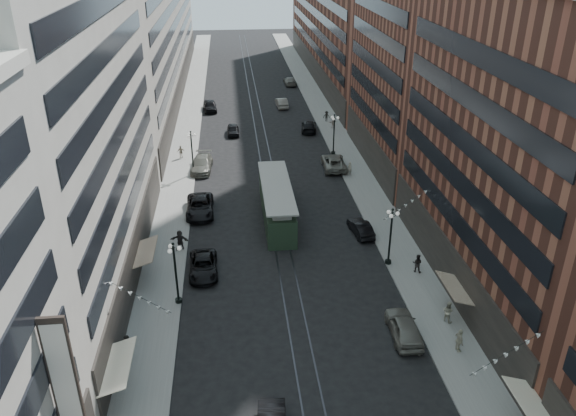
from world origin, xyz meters
name	(u,v)px	position (x,y,z in m)	size (l,w,h in m)	color
ground	(265,157)	(0.00, 60.00, 0.00)	(220.00, 220.00, 0.00)	black
sidewalk_west	(186,135)	(-11.00, 70.00, 0.07)	(4.00, 180.00, 0.15)	gray
sidewalk_east	(333,130)	(11.00, 70.00, 0.07)	(4.00, 180.00, 0.15)	gray
rail_west	(256,133)	(-0.70, 70.00, 0.01)	(0.12, 180.00, 0.02)	#2D2D33
rail_east	(265,133)	(0.70, 70.00, 0.01)	(0.12, 180.00, 0.02)	#2D2D33
building_west_mid	(65,121)	(-17.00, 33.00, 14.00)	(8.00, 36.00, 28.00)	#A7A194
building_west_far	(154,20)	(-17.00, 96.00, 13.00)	(8.00, 90.00, 26.00)	#A7A194
building_east_mid	(514,152)	(17.00, 28.00, 12.00)	(8.00, 30.00, 24.00)	brown
building_east_far	(334,16)	(17.00, 105.00, 12.00)	(8.00, 72.00, 24.00)	brown
lamppost_sw_far	(176,271)	(-9.20, 28.00, 3.10)	(1.03, 1.14, 5.52)	black
lamppost_sw_mid	(192,151)	(-9.20, 55.00, 3.10)	(1.03, 1.14, 5.52)	black
lamppost_se_far	(391,235)	(9.20, 32.00, 3.10)	(1.03, 1.14, 5.52)	black
lamppost_se_mid	(334,133)	(9.20, 60.00, 3.10)	(1.03, 1.14, 5.52)	black
streetcar	(277,203)	(0.00, 42.19, 1.74)	(3.01, 13.60, 3.76)	#223523
car_2	(203,266)	(-7.32, 32.31, 0.74)	(2.45, 5.31, 1.47)	black
car_4	(404,327)	(7.67, 22.08, 0.85)	(2.02, 5.02, 1.71)	slate
pedestrian_2	(128,346)	(-12.24, 21.91, 1.00)	(0.83, 0.45, 1.70)	black
pedestrian_4	(459,341)	(11.02, 19.93, 1.07)	(1.08, 0.49, 1.85)	#BAB49A
car_7	(200,207)	(-8.02, 44.09, 0.85)	(2.83, 6.14, 1.71)	black
car_8	(202,164)	(-8.21, 56.31, 0.86)	(2.42, 5.96, 1.73)	#636358
car_9	(210,106)	(-7.69, 82.65, 0.88)	(2.07, 5.15, 1.75)	black
car_10	(361,228)	(7.97, 37.84, 0.71)	(1.50, 4.31, 1.42)	black
car_11	(334,162)	(8.40, 55.21, 0.84)	(2.79, 6.04, 1.68)	slate
car_12	(309,126)	(7.31, 70.39, 0.77)	(2.17, 5.33, 1.55)	black
car_13	(233,130)	(-4.06, 69.89, 0.73)	(1.72, 4.27, 1.46)	black
car_14	(282,103)	(4.48, 83.57, 0.80)	(1.69, 4.84, 1.59)	gray
pedestrian_5	(180,240)	(-9.61, 36.65, 1.09)	(1.75, 0.50, 1.89)	black
pedestrian_6	(181,152)	(-11.06, 60.57, 1.01)	(1.00, 0.46, 1.71)	#B3A894
pedestrian_7	(417,263)	(11.31, 30.38, 1.01)	(0.84, 0.46, 1.72)	black
pedestrian_8	(350,168)	(9.91, 52.75, 0.97)	(0.60, 0.39, 1.63)	#9F9784
pedestrian_9	(326,116)	(10.69, 74.38, 0.98)	(1.07, 0.44, 1.65)	black
car_extra_0	(290,81)	(7.55, 99.02, 0.76)	(2.12, 5.21, 1.51)	slate
pedestrian_extra_0	(448,311)	(11.48, 23.37, 1.02)	(0.85, 0.47, 1.75)	#A8A38B
pedestrian_extra_1	(333,123)	(11.18, 71.16, 0.94)	(1.46, 0.42, 1.57)	#9E9283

